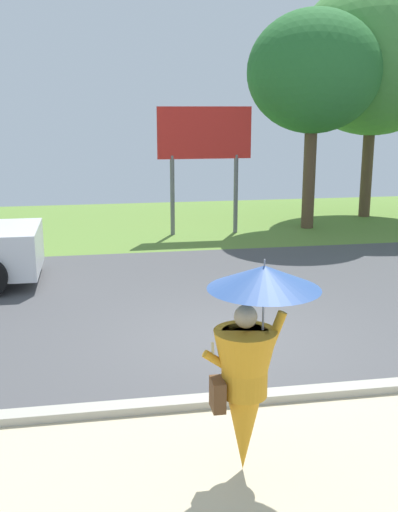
{
  "coord_description": "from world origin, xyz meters",
  "views": [
    {
      "loc": [
        -2.02,
        -8.53,
        3.47
      ],
      "look_at": [
        -0.33,
        1.0,
        1.1
      ],
      "focal_mm": 42.63,
      "sensor_mm": 36.0,
      "label": 1
    }
  ],
  "objects_px": {
    "monk_pedestrian": "(249,363)",
    "roadside_billboard": "(204,142)",
    "tree_right_mid": "(314,73)",
    "tree_center_back": "(374,59)"
  },
  "relations": [
    {
      "from": "monk_pedestrian",
      "to": "tree_right_mid",
      "type": "bearing_deg",
      "value": 55.15
    },
    {
      "from": "tree_center_back",
      "to": "roadside_billboard",
      "type": "bearing_deg",
      "value": -161.89
    },
    {
      "from": "tree_right_mid",
      "to": "tree_center_back",
      "type": "bearing_deg",
      "value": 31.6
    },
    {
      "from": "monk_pedestrian",
      "to": "tree_right_mid",
      "type": "height_order",
      "value": "tree_right_mid"
    },
    {
      "from": "tree_center_back",
      "to": "tree_right_mid",
      "type": "bearing_deg",
      "value": -148.4
    },
    {
      "from": "roadside_billboard",
      "to": "tree_center_back",
      "type": "bearing_deg",
      "value": 18.11
    },
    {
      "from": "monk_pedestrian",
      "to": "tree_right_mid",
      "type": "relative_size",
      "value": 0.35
    },
    {
      "from": "monk_pedestrian",
      "to": "roadside_billboard",
      "type": "relative_size",
      "value": 0.61
    },
    {
      "from": "tree_center_back",
      "to": "monk_pedestrian",
      "type": "bearing_deg",
      "value": -119.03
    },
    {
      "from": "tree_right_mid",
      "to": "roadside_billboard",
      "type": "bearing_deg",
      "value": -174.43
    }
  ]
}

